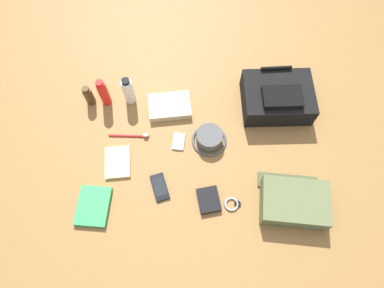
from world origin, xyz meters
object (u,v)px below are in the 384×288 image
object	(u,v)px
paperback_novel	(93,206)
media_player	(179,142)
wallet	(209,200)
cologne_bottle	(89,96)
sunscreen_spray	(103,93)
notepad	(118,162)
cell_phone	(160,187)
backpack	(277,97)
toothpaste_tube	(128,91)
toothbrush	(131,136)
bucket_hat	(209,138)
toiletry_pouch	(294,202)
wristwatch	(232,204)
folded_towel	(170,106)

from	to	relation	value
paperback_novel	media_player	size ratio (longest dim) A/B	2.05
media_player	wallet	bearing A→B (deg)	-67.88
cologne_bottle	sunscreen_spray	xyz separation A→B (m)	(0.08, -0.00, 0.03)
paperback_novel	notepad	world-z (taller)	paperback_novel
cell_phone	notepad	xyz separation A→B (m)	(-0.19, 0.13, 0.00)
backpack	toothpaste_tube	distance (m)	0.71
sunscreen_spray	paperback_novel	size ratio (longest dim) A/B	0.88
sunscreen_spray	toothbrush	size ratio (longest dim) A/B	0.88
sunscreen_spray	wallet	world-z (taller)	sunscreen_spray
sunscreen_spray	cell_phone	size ratio (longest dim) A/B	1.25
bucket_hat	notepad	size ratio (longest dim) A/B	1.08
sunscreen_spray	paperback_novel	world-z (taller)	sunscreen_spray
backpack	cell_phone	world-z (taller)	backpack
backpack	toiletry_pouch	distance (m)	0.50
toothpaste_tube	notepad	bearing A→B (deg)	-99.36
bucket_hat	wallet	bearing A→B (deg)	-95.12
bucket_hat	wristwatch	xyz separation A→B (m)	(0.07, -0.31, -0.02)
notepad	cologne_bottle	bearing A→B (deg)	110.37
toiletry_pouch	cologne_bottle	size ratio (longest dim) A/B	2.60
sunscreen_spray	wallet	size ratio (longest dim) A/B	1.51
wristwatch	paperback_novel	bearing A→B (deg)	177.51
cologne_bottle	wallet	world-z (taller)	cologne_bottle
toiletry_pouch	cell_phone	bearing A→B (deg)	168.98
wallet	cologne_bottle	bearing A→B (deg)	127.82
backpack	paperback_novel	size ratio (longest dim) A/B	1.76
paperback_novel	notepad	bearing A→B (deg)	63.79
wristwatch	folded_towel	world-z (taller)	folded_towel
cologne_bottle	wallet	size ratio (longest dim) A/B	1.05
media_player	notepad	distance (m)	0.29
cell_phone	media_player	world-z (taller)	cell_phone
bucket_hat	cell_phone	xyz separation A→B (m)	(-0.23, -0.21, -0.02)
cell_phone	toiletry_pouch	bearing A→B (deg)	-11.02
sunscreen_spray	toiletry_pouch	bearing A→B (deg)	-34.83
wristwatch	sunscreen_spray	bearing A→B (deg)	135.39
bucket_hat	wristwatch	bearing A→B (deg)	-76.42
toothpaste_tube	wristwatch	bearing A→B (deg)	-51.50
sunscreen_spray	media_player	bearing A→B (deg)	-35.19
wallet	backpack	bearing A→B (deg)	44.59
wristwatch	wallet	size ratio (longest dim) A/B	0.65
folded_towel	cologne_bottle	bearing A→B (deg)	171.22
cell_phone	media_player	xyz separation A→B (m)	(0.09, 0.21, -0.00)
paperback_novel	wristwatch	size ratio (longest dim) A/B	2.65
toothpaste_tube	paperback_novel	xyz separation A→B (m)	(-0.15, -0.53, -0.07)
cell_phone	wristwatch	xyz separation A→B (m)	(0.31, -0.09, -0.00)
bucket_hat	paperback_novel	bearing A→B (deg)	-151.48
backpack	toothbrush	bearing A→B (deg)	-169.30
bucket_hat	toothpaste_tube	world-z (taller)	toothpaste_tube
backpack	folded_towel	size ratio (longest dim) A/B	1.65
bucket_hat	toothbrush	bearing A→B (deg)	172.95
sunscreen_spray	wristwatch	size ratio (longest dim) A/B	2.34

